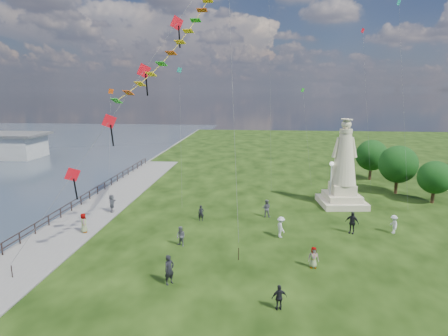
# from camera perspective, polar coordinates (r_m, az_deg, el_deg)

# --- Properties ---
(waterfront) EXTENTS (200.00, 200.00, 1.51)m
(waterfront) POSITION_cam_1_polar(r_m,az_deg,el_deg) (36.60, -22.85, -7.80)
(waterfront) COLOR #2E3A46
(waterfront) RESTS_ON ground
(statue) EXTENTS (4.81, 4.81, 8.86)m
(statue) POSITION_cam_1_polar(r_m,az_deg,el_deg) (39.79, 17.71, -0.79)
(statue) COLOR beige
(statue) RESTS_ON ground
(lamppost) EXTENTS (0.43, 0.43, 4.62)m
(lamppost) POSITION_cam_1_polar(r_m,az_deg,el_deg) (39.08, 16.02, -0.93)
(lamppost) COLOR silver
(lamppost) RESTS_ON ground
(tree_row) EXTENTS (7.25, 13.98, 5.55)m
(tree_row) POSITION_cam_1_polar(r_m,az_deg,el_deg) (48.22, 24.56, 0.68)
(tree_row) COLOR #382314
(tree_row) RESTS_ON ground
(person_0) EXTENTS (0.78, 0.81, 1.87)m
(person_0) POSITION_cam_1_polar(r_m,az_deg,el_deg) (23.76, -8.35, -15.09)
(person_0) COLOR black
(person_0) RESTS_ON ground
(person_1) EXTENTS (0.88, 0.79, 1.55)m
(person_1) POSITION_cam_1_polar(r_m,az_deg,el_deg) (28.95, -6.60, -10.31)
(person_1) COLOR #595960
(person_1) RESTS_ON ground
(person_2) EXTENTS (0.92, 1.23, 1.71)m
(person_2) POSITION_cam_1_polar(r_m,az_deg,el_deg) (30.72, 8.66, -8.88)
(person_2) COLOR silver
(person_2) RESTS_ON ground
(person_3) EXTENTS (0.94, 0.66, 1.45)m
(person_3) POSITION_cam_1_polar(r_m,az_deg,el_deg) (21.43, 8.42, -18.92)
(person_3) COLOR black
(person_3) RESTS_ON ground
(person_4) EXTENTS (0.74, 0.49, 1.45)m
(person_4) POSITION_cam_1_polar(r_m,az_deg,el_deg) (26.24, 13.48, -13.10)
(person_4) COLOR #595960
(person_4) RESTS_ON ground
(person_5) EXTENTS (1.02, 1.73, 1.74)m
(person_5) POSITION_cam_1_polar(r_m,az_deg,el_deg) (37.71, -16.70, -5.30)
(person_5) COLOR #595960
(person_5) RESTS_ON ground
(person_6) EXTENTS (0.58, 0.44, 1.45)m
(person_6) POSITION_cam_1_polar(r_m,az_deg,el_deg) (34.10, -3.52, -6.88)
(person_6) COLOR black
(person_6) RESTS_ON ground
(person_7) EXTENTS (0.88, 0.62, 1.67)m
(person_7) POSITION_cam_1_polar(r_m,az_deg,el_deg) (35.27, 6.46, -6.11)
(person_7) COLOR #595960
(person_7) RESTS_ON ground
(person_8) EXTENTS (0.62, 1.05, 1.55)m
(person_8) POSITION_cam_1_polar(r_m,az_deg,el_deg) (34.20, 24.44, -7.81)
(person_8) COLOR silver
(person_8) RESTS_ON ground
(person_9) EXTENTS (1.23, 1.05, 1.87)m
(person_9) POSITION_cam_1_polar(r_m,az_deg,el_deg) (32.87, 18.93, -7.86)
(person_9) COLOR black
(person_9) RESTS_ON ground
(person_10) EXTENTS (0.79, 0.93, 1.63)m
(person_10) POSITION_cam_1_polar(r_m,az_deg,el_deg) (33.23, -20.58, -7.98)
(person_10) COLOR #595960
(person_10) RESTS_ON ground
(red_kite_train) EXTENTS (11.79, 9.35, 20.15)m
(red_kite_train) POSITION_cam_1_polar(r_m,az_deg,el_deg) (27.10, -12.56, 13.26)
(red_kite_train) COLOR black
(red_kite_train) RESTS_ON ground
(small_kites) EXTENTS (30.22, 18.18, 31.23)m
(small_kites) POSITION_cam_1_polar(r_m,az_deg,el_deg) (43.67, 8.43, 15.51)
(small_kites) COLOR #178F7F
(small_kites) RESTS_ON ground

